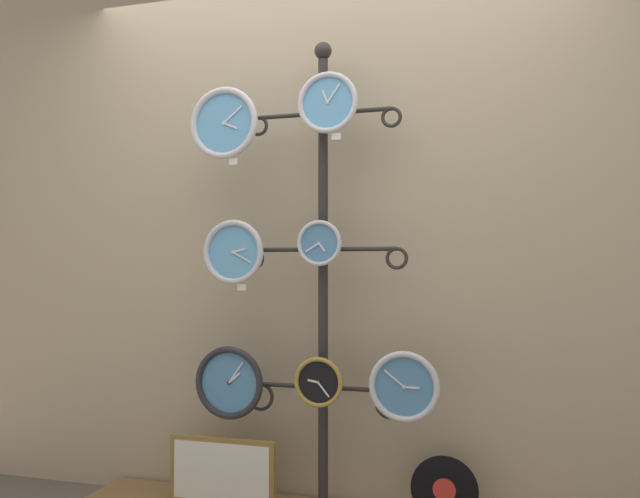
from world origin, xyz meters
The scene contains 14 objects.
shop_wall centered at (0.00, 0.57, 1.40)m, with size 4.40×0.04×2.80m.
display_stand centered at (0.00, 0.41, 0.74)m, with size 0.76×0.41×2.14m.
clock_top_left centered at (-0.43, 0.29, 1.78)m, with size 0.33×0.04×0.33m.
clock_top_center centered at (0.05, 0.31, 1.84)m, with size 0.27×0.04×0.27m.
clock_middle_left centered at (-0.39, 0.30, 1.19)m, with size 0.29×0.04×0.29m.
clock_middle_center centered at (0.01, 0.33, 1.23)m, with size 0.20×0.04×0.20m.
clock_bottom_left centered at (-0.41, 0.33, 0.61)m, with size 0.33×0.04×0.33m.
clock_bottom_center centered at (0.01, 0.32, 0.63)m, with size 0.22×0.04×0.22m.
clock_bottom_right centered at (0.38, 0.30, 0.64)m, with size 0.29×0.04×0.29m.
vinyl_record centered at (0.53, 0.39, 0.20)m, with size 0.28×0.01×0.28m.
picture_frame centered at (-0.45, 0.32, 0.21)m, with size 0.50×0.02×0.30m.
price_tag_upper centered at (-0.38, 0.29, 1.60)m, with size 0.04×0.00×0.03m.
price_tag_mid centered at (0.09, 0.31, 1.69)m, with size 0.04×0.00×0.03m.
price_tag_lower centered at (-0.35, 0.30, 1.04)m, with size 0.04×0.00×0.03m.
Camera 1 is at (0.75, -2.27, 1.12)m, focal length 35.00 mm.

